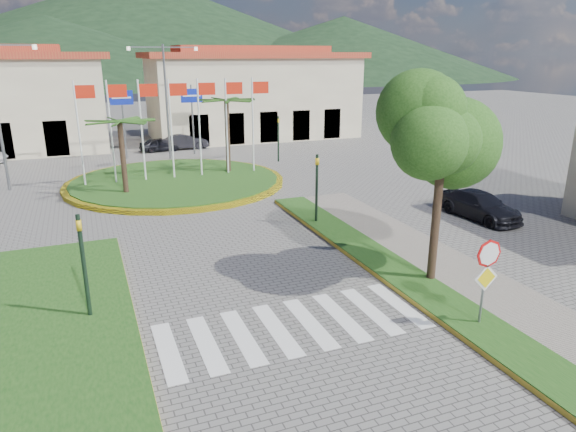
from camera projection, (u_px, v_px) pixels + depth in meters
name	position (u px, v px, depth m)	size (l,w,h in m)	color
ground	(361.00, 415.00, 10.90)	(160.00, 160.00, 0.00)	slate
sidewalk_right	(509.00, 318.00, 14.77)	(4.00, 28.00, 0.15)	gray
verge_right	(476.00, 325.00, 14.34)	(1.60, 28.00, 0.18)	#184513
median_left	(40.00, 334.00, 13.88)	(5.00, 14.00, 0.18)	#184513
crosswalk	(290.00, 327.00, 14.44)	(8.00, 3.00, 0.01)	silver
roundabout_island	(176.00, 181.00, 30.33)	(12.70, 12.70, 6.00)	yellow
stop_sign	(487.00, 269.00, 13.83)	(0.80, 0.11, 2.65)	slate
deciduous_tree	(444.00, 128.00, 15.72)	(3.60, 3.60, 6.80)	black
traffic_light_left	(83.00, 258.00, 14.23)	(0.15, 0.18, 3.20)	black
traffic_light_right	(317.00, 183.00, 22.53)	(0.15, 0.18, 3.20)	black
traffic_light_far	(278.00, 134.00, 36.17)	(0.18, 0.15, 3.20)	black
direction_sign_west	(122.00, 110.00, 36.54)	(1.60, 0.14, 5.20)	slate
direction_sign_east	(192.00, 108.00, 38.32)	(1.60, 0.14, 5.20)	slate
street_lamp_centre	(166.00, 96.00, 36.46)	(4.80, 0.16, 8.00)	slate
building_right	(252.00, 93.00, 46.91)	(19.08, 9.54, 8.05)	#C5B495
hill_far_mid	(141.00, 27.00, 153.34)	(180.00, 180.00, 30.00)	black
hill_far_east	(343.00, 48.00, 152.50)	(120.00, 120.00, 18.00)	black
hill_near_back	(49.00, 51.00, 120.03)	(110.00, 110.00, 16.00)	black
car_dark_a	(160.00, 145.00, 40.42)	(1.25, 3.10, 1.06)	black
car_dark_b	(184.00, 141.00, 41.30)	(1.32, 3.78, 1.25)	black
car_side_right	(480.00, 205.00, 23.86)	(1.71, 4.22, 1.22)	black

